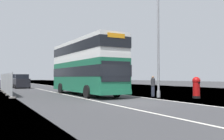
{
  "coord_description": "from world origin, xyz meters",
  "views": [
    {
      "loc": [
        -8.01,
        -13.37,
        1.58
      ],
      "look_at": [
        1.59,
        5.06,
        2.2
      ],
      "focal_mm": 39.46,
      "sensor_mm": 36.0,
      "label": 1
    }
  ],
  "objects": [
    {
      "name": "car_receding_mid",
      "position": [
        -4.07,
        32.53,
        1.0
      ],
      "size": [
        2.05,
        4.48,
        2.12
      ],
      "color": "gray",
      "rests_on": "ground"
    },
    {
      "name": "car_receding_far",
      "position": [
        -3.86,
        39.38,
        1.04
      ],
      "size": [
        2.04,
        4.45,
        2.23
      ],
      "color": "gray",
      "rests_on": "ground"
    },
    {
      "name": "car_oncoming_near",
      "position": [
        -3.17,
        24.72,
        0.96
      ],
      "size": [
        2.1,
        4.41,
        2.03
      ],
      "color": "black",
      "rests_on": "ground"
    },
    {
      "name": "red_pillar_postbox",
      "position": [
        6.2,
        0.15,
        0.89
      ],
      "size": [
        0.59,
        0.59,
        1.62
      ],
      "color": "black",
      "rests_on": "ground"
    },
    {
      "name": "pedestrian_at_kerb",
      "position": [
        4.45,
        3.19,
        0.86
      ],
      "size": [
        0.34,
        0.34,
        1.7
      ],
      "color": "#2D3342",
      "rests_on": "ground"
    },
    {
      "name": "ground",
      "position": [
        0.63,
        0.09,
        -0.05
      ],
      "size": [
        140.0,
        280.0,
        0.1
      ],
      "color": "#38383A"
    },
    {
      "name": "lamppost_foreground",
      "position": [
        4.18,
        2.11,
        4.11
      ],
      "size": [
        0.29,
        0.7,
        8.7
      ],
      "color": "gray",
      "rests_on": "ground"
    },
    {
      "name": "roadworks_barrier",
      "position": [
        3.99,
        9.6,
        0.66
      ],
      "size": [
        1.82,
        0.85,
        1.06
      ],
      "color": "orange",
      "rests_on": "ground"
    },
    {
      "name": "double_decker_bus",
      "position": [
        0.06,
        7.38,
        2.58
      ],
      "size": [
        3.03,
        11.4,
        4.85
      ],
      "color": "#196042",
      "rests_on": "ground"
    },
    {
      "name": "construction_site_fence",
      "position": [
        -6.12,
        13.33,
        0.94
      ],
      "size": [
        0.44,
        13.8,
        1.97
      ],
      "color": "#A8AAAD",
      "rests_on": "ground"
    }
  ]
}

